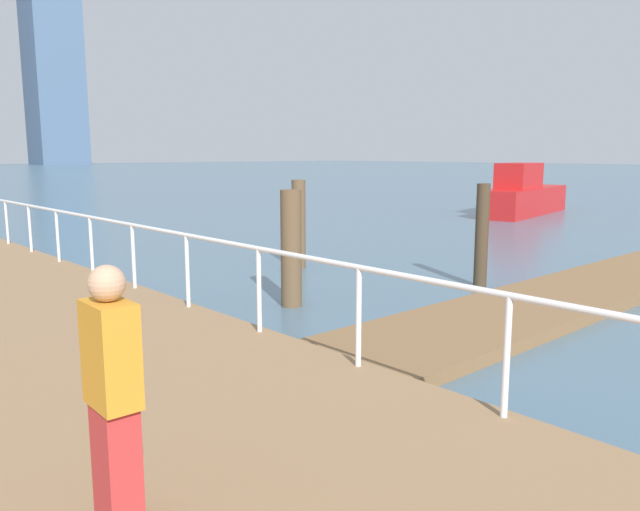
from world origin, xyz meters
name	(u,v)px	position (x,y,z in m)	size (l,w,h in m)	color
ground_plane	(132,247)	(0.00, 20.00, 0.00)	(300.00, 300.00, 0.00)	slate
floating_dock	(563,297)	(2.73, 8.78, 0.09)	(12.47, 2.00, 0.18)	olive
boardwalk_railing	(259,265)	(-3.15, 9.80, 1.24)	(0.06, 27.59, 1.08)	white
dock_piling_0	(299,224)	(1.44, 14.47, 1.01)	(0.31, 0.31, 2.01)	brown
dock_piling_2	(291,249)	(-0.99, 11.79, 1.00)	(0.36, 0.36, 2.00)	brown
dock_piling_3	(482,236)	(2.71, 10.47, 1.02)	(0.25, 0.25, 2.03)	#473826
moored_boat_2	(524,196)	(16.68, 17.59, 0.82)	(6.90, 2.81, 2.21)	red
pedestrian_0	(113,398)	(-6.25, 7.03, 1.22)	(0.23, 0.37, 1.59)	#BF3333
skyline_tower_5	(52,43)	(45.63, 152.86, 27.09)	(10.50, 12.86, 54.18)	slate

